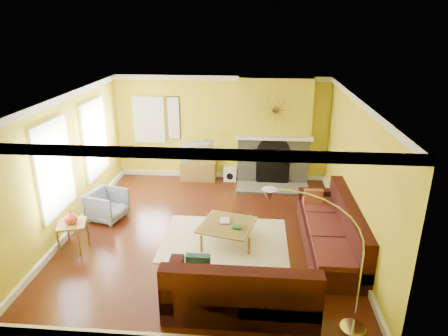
# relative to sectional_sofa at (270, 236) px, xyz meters

# --- Properties ---
(floor) EXTENTS (5.50, 6.00, 0.02)m
(floor) POSITION_rel_sectional_sofa_xyz_m (-1.20, 0.85, -0.46)
(floor) COLOR #582312
(floor) RESTS_ON ground
(ceiling) EXTENTS (5.50, 6.00, 0.02)m
(ceiling) POSITION_rel_sectional_sofa_xyz_m (-1.20, 0.85, 2.26)
(ceiling) COLOR white
(ceiling) RESTS_ON ground
(wall_back) EXTENTS (5.50, 0.02, 2.70)m
(wall_back) POSITION_rel_sectional_sofa_xyz_m (-1.20, 3.86, 0.90)
(wall_back) COLOR yellow
(wall_back) RESTS_ON ground
(wall_front) EXTENTS (5.50, 0.02, 2.70)m
(wall_front) POSITION_rel_sectional_sofa_xyz_m (-1.20, -2.16, 0.90)
(wall_front) COLOR yellow
(wall_front) RESTS_ON ground
(wall_left) EXTENTS (0.02, 6.00, 2.70)m
(wall_left) POSITION_rel_sectional_sofa_xyz_m (-3.96, 0.85, 0.90)
(wall_left) COLOR yellow
(wall_left) RESTS_ON ground
(wall_right) EXTENTS (0.02, 6.00, 2.70)m
(wall_right) POSITION_rel_sectional_sofa_xyz_m (1.56, 0.85, 0.90)
(wall_right) COLOR yellow
(wall_right) RESTS_ON ground
(baseboard) EXTENTS (5.50, 6.00, 0.12)m
(baseboard) POSITION_rel_sectional_sofa_xyz_m (-1.20, 0.85, -0.39)
(baseboard) COLOR white
(baseboard) RESTS_ON floor
(crown_molding) EXTENTS (5.50, 6.00, 0.12)m
(crown_molding) POSITION_rel_sectional_sofa_xyz_m (-1.20, 0.85, 2.19)
(crown_molding) COLOR white
(crown_molding) RESTS_ON ceiling
(window_left_near) EXTENTS (0.06, 1.22, 1.72)m
(window_left_near) POSITION_rel_sectional_sofa_xyz_m (-3.92, 2.15, 1.05)
(window_left_near) COLOR white
(window_left_near) RESTS_ON wall_left
(window_left_far) EXTENTS (0.06, 1.22, 1.72)m
(window_left_far) POSITION_rel_sectional_sofa_xyz_m (-3.92, 0.25, 1.05)
(window_left_far) COLOR white
(window_left_far) RESTS_ON wall_left
(window_back) EXTENTS (0.82, 0.06, 1.22)m
(window_back) POSITION_rel_sectional_sofa_xyz_m (-3.10, 3.81, 1.10)
(window_back) COLOR white
(window_back) RESTS_ON wall_back
(wall_art) EXTENTS (0.34, 0.04, 1.14)m
(wall_art) POSITION_rel_sectional_sofa_xyz_m (-2.45, 3.82, 1.15)
(wall_art) COLOR white
(wall_art) RESTS_ON wall_back
(fireplace) EXTENTS (1.80, 0.40, 2.70)m
(fireplace) POSITION_rel_sectional_sofa_xyz_m (0.15, 3.65, 0.90)
(fireplace) COLOR gray
(fireplace) RESTS_ON floor
(mantel) EXTENTS (1.92, 0.22, 0.08)m
(mantel) POSITION_rel_sectional_sofa_xyz_m (0.15, 3.41, 0.80)
(mantel) COLOR white
(mantel) RESTS_ON fireplace
(hearth) EXTENTS (1.80, 0.70, 0.06)m
(hearth) POSITION_rel_sectional_sofa_xyz_m (0.15, 3.10, -0.42)
(hearth) COLOR gray
(hearth) RESTS_ON floor
(sunburst) EXTENTS (0.70, 0.04, 0.70)m
(sunburst) POSITION_rel_sectional_sofa_xyz_m (0.15, 3.42, 1.50)
(sunburst) COLOR olive
(sunburst) RESTS_ON fireplace
(rug) EXTENTS (2.40, 1.80, 0.02)m
(rug) POSITION_rel_sectional_sofa_xyz_m (-0.85, 0.55, -0.44)
(rug) COLOR beige
(rug) RESTS_ON floor
(sectional_sofa) EXTENTS (3.10, 3.70, 0.90)m
(sectional_sofa) POSITION_rel_sectional_sofa_xyz_m (0.00, 0.00, 0.00)
(sectional_sofa) COLOR #371211
(sectional_sofa) RESTS_ON floor
(coffee_table) EXTENTS (1.16, 1.16, 0.38)m
(coffee_table) POSITION_rel_sectional_sofa_xyz_m (-0.80, 0.50, -0.26)
(coffee_table) COLOR white
(coffee_table) RESTS_ON floor
(media_console) EXTENTS (0.92, 0.41, 0.50)m
(media_console) POSITION_rel_sectional_sofa_xyz_m (-1.80, 3.60, -0.20)
(media_console) COLOR olive
(media_console) RESTS_ON floor
(tv) EXTENTS (0.91, 0.51, 0.55)m
(tv) POSITION_rel_sectional_sofa_xyz_m (-1.80, 3.60, 0.33)
(tv) COLOR black
(tv) RESTS_ON media_console
(subwoofer) EXTENTS (0.33, 0.33, 0.33)m
(subwoofer) POSITION_rel_sectional_sofa_xyz_m (-0.95, 3.63, -0.28)
(subwoofer) COLOR white
(subwoofer) RESTS_ON floor
(armchair) EXTENTS (0.87, 0.86, 0.65)m
(armchair) POSITION_rel_sectional_sofa_xyz_m (-3.40, 1.20, -0.12)
(armchair) COLOR gray
(armchair) RESTS_ON floor
(side_table) EXTENTS (0.61, 0.61, 0.53)m
(side_table) POSITION_rel_sectional_sofa_xyz_m (-3.60, 0.00, -0.18)
(side_table) COLOR olive
(side_table) RESTS_ON floor
(vase) EXTENTS (0.29, 0.29, 0.25)m
(vase) POSITION_rel_sectional_sofa_xyz_m (-3.60, 0.00, 0.21)
(vase) COLOR #DC4922
(vase) RESTS_ON side_table
(book) EXTENTS (0.20, 0.26, 0.02)m
(book) POSITION_rel_sectional_sofa_xyz_m (-0.94, 0.60, -0.06)
(book) COLOR white
(book) RESTS_ON coffee_table
(arc_lamp) EXTENTS (1.32, 0.36, 2.06)m
(arc_lamp) POSITION_rel_sectional_sofa_xyz_m (0.54, -1.70, 0.58)
(arc_lamp) COLOR silver
(arc_lamp) RESTS_ON floor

